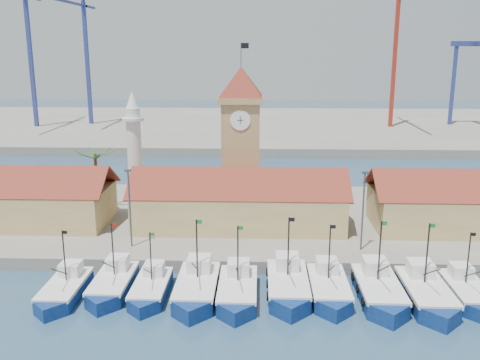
{
  "coord_description": "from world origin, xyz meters",
  "views": [
    {
      "loc": [
        2.51,
        -44.9,
        23.67
      ],
      "look_at": [
        0.17,
        18.0,
        7.94
      ],
      "focal_mm": 40.0,
      "sensor_mm": 36.0,
      "label": 1
    }
  ],
  "objects_px": {
    "boat_5": "(288,287)",
    "boat_0": "(64,291)",
    "clock_tower": "(241,137)",
    "minaret": "(134,149)"
  },
  "relations": [
    {
      "from": "boat_0",
      "to": "clock_tower",
      "type": "bearing_deg",
      "value": 56.02
    },
    {
      "from": "boat_0",
      "to": "boat_5",
      "type": "height_order",
      "value": "boat_5"
    },
    {
      "from": "clock_tower",
      "to": "minaret",
      "type": "distance_m",
      "value": 15.3
    },
    {
      "from": "boat_5",
      "to": "minaret",
      "type": "relative_size",
      "value": 0.66
    },
    {
      "from": "boat_0",
      "to": "minaret",
      "type": "height_order",
      "value": "minaret"
    },
    {
      "from": "boat_5",
      "to": "boat_0",
      "type": "bearing_deg",
      "value": -176.14
    },
    {
      "from": "boat_0",
      "to": "boat_5",
      "type": "bearing_deg",
      "value": 3.86
    },
    {
      "from": "boat_0",
      "to": "minaret",
      "type": "xyz_separation_m",
      "value": [
        1.28,
        26.15,
        9.0
      ]
    },
    {
      "from": "boat_5",
      "to": "clock_tower",
      "type": "bearing_deg",
      "value": 103.43
    },
    {
      "from": "clock_tower",
      "to": "minaret",
      "type": "relative_size",
      "value": 1.39
    }
  ]
}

